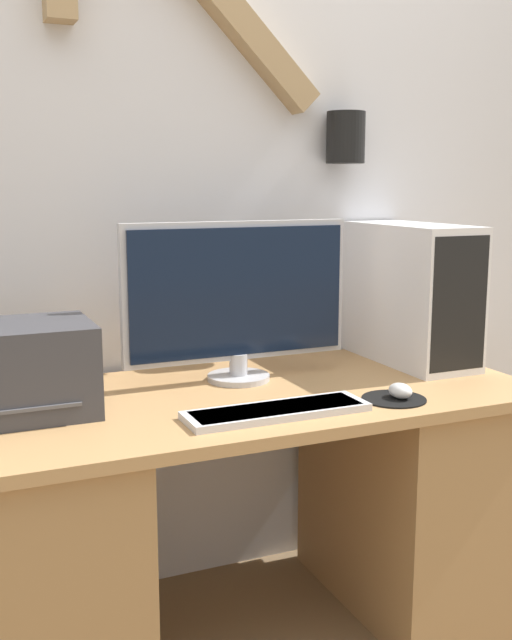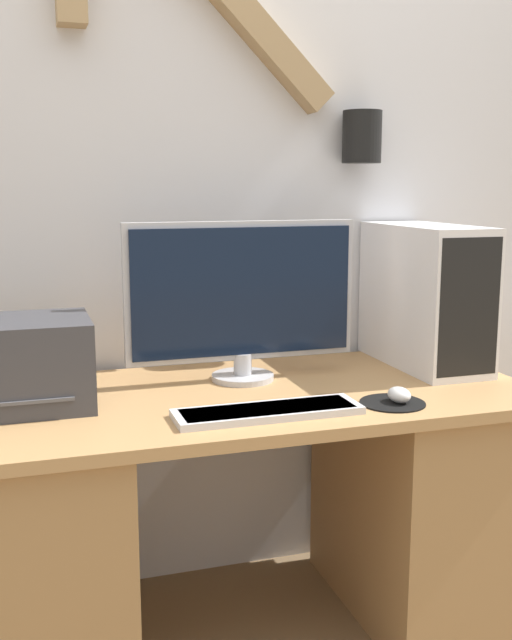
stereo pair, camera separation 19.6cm
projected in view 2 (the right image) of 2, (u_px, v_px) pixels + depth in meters
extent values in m
cube|color=silver|center=(203.00, 150.00, 2.25)|extent=(6.40, 0.05, 2.70)
cylinder|color=black|center=(362.00, 137.00, 2.31)|extent=(0.12, 0.12, 0.16)
cube|color=tan|center=(242.00, 398.00, 1.98)|extent=(1.56, 0.71, 0.03)
cube|color=#A4794B|center=(34.00, 551.00, 1.88)|extent=(0.44, 0.65, 0.67)
cube|color=#A4794B|center=(421.00, 497.00, 2.21)|extent=(0.44, 0.65, 0.67)
cylinder|color=#B7B7BC|center=(243.00, 377.00, 2.11)|extent=(0.18, 0.18, 0.02)
cylinder|color=#B7B7BC|center=(243.00, 364.00, 2.10)|extent=(0.05, 0.05, 0.06)
cube|color=#B7B7BC|center=(242.00, 291.00, 2.07)|extent=(0.65, 0.03, 0.38)
cube|color=black|center=(243.00, 292.00, 2.06)|extent=(0.62, 0.01, 0.35)
cube|color=silver|center=(268.00, 412.00, 1.78)|extent=(0.45, 0.13, 0.02)
cube|color=white|center=(268.00, 409.00, 1.78)|extent=(0.42, 0.11, 0.01)
cylinder|color=black|center=(392.00, 403.00, 1.88)|extent=(0.17, 0.17, 0.00)
ellipsoid|color=silver|center=(399.00, 395.00, 1.87)|extent=(0.05, 0.07, 0.04)
cube|color=white|center=(425.00, 295.00, 2.26)|extent=(0.21, 0.47, 0.42)
cube|color=black|center=(469.00, 307.00, 2.04)|extent=(0.19, 0.01, 0.38)
cube|color=#38383D|center=(18.00, 364.00, 1.83)|extent=(0.35, 0.27, 0.22)
cube|color=#515156|center=(20.00, 396.00, 1.77)|extent=(0.24, 0.12, 0.01)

